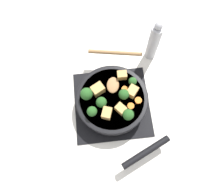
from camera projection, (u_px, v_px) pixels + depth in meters
ground_plane at (112, 104)px, 0.92m from camera, size 2.40×2.40×0.00m
front_burner_grate at (112, 103)px, 0.91m from camera, size 0.31×0.31×0.03m
skillet_pan at (112, 101)px, 0.87m from camera, size 0.34×0.41×0.05m
wooden_spoon at (114, 67)px, 0.88m from camera, size 0.22×0.21×0.02m
tofu_cube_center_large at (121, 109)px, 0.81m from camera, size 0.05×0.05×0.03m
tofu_cube_near_handle at (98, 89)px, 0.84m from camera, size 0.06×0.05×0.04m
tofu_cube_east_chunk at (132, 91)px, 0.84m from camera, size 0.05×0.05×0.03m
tofu_cube_west_chunk at (122, 75)px, 0.86m from camera, size 0.04×0.03×0.03m
tofu_cube_back_piece at (107, 113)px, 0.81m from camera, size 0.05×0.05×0.03m
broccoli_floret_near_spoon at (133, 81)px, 0.84m from camera, size 0.03×0.03×0.04m
broccoli_floret_center_top at (87, 94)px, 0.82m from camera, size 0.05×0.05×0.05m
broccoli_floret_east_rim at (101, 102)px, 0.81m from camera, size 0.04×0.04×0.05m
broccoli_floret_west_rim at (92, 111)px, 0.80m from camera, size 0.04×0.04×0.05m
broccoli_floret_north_edge at (124, 95)px, 0.82m from camera, size 0.04×0.04×0.05m
broccoli_floret_south_cluster at (128, 115)px, 0.79m from camera, size 0.04×0.04×0.05m
carrot_slice_orange_thin at (125, 89)px, 0.85m from camera, size 0.03×0.03×0.01m
carrot_slice_near_center at (138, 100)px, 0.84m from camera, size 0.03×0.03×0.01m
carrot_slice_edge_slice at (131, 106)px, 0.83m from camera, size 0.03×0.03×0.01m
pepper_mill at (154, 42)px, 0.90m from camera, size 0.05×0.05×0.22m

